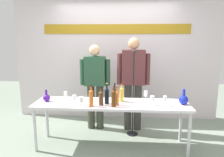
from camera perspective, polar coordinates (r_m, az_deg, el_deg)
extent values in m
plane|color=gray|center=(3.79, -0.17, -17.26)|extent=(10.00, 10.00, 0.00)
cube|color=silver|center=(4.73, 1.08, 7.43)|extent=(4.40, 0.10, 3.00)
cube|color=#B2831C|center=(4.66, 1.06, 12.88)|extent=(3.08, 0.01, 0.20)
cube|color=silver|center=(3.51, -0.18, -6.72)|extent=(2.48, 0.62, 0.04)
cylinder|color=silver|center=(3.68, -19.61, -12.72)|extent=(0.05, 0.05, 0.71)
cylinder|color=silver|center=(3.52, 19.62, -13.86)|extent=(0.05, 0.05, 0.71)
cylinder|color=silver|center=(4.12, -16.72, -9.94)|extent=(0.05, 0.05, 0.71)
cylinder|color=silver|center=(3.98, 17.64, -10.78)|extent=(0.05, 0.05, 0.71)
sphere|color=#471792|center=(3.72, -16.80, -4.90)|extent=(0.12, 0.12, 0.12)
cylinder|color=#471792|center=(3.69, -16.88, -3.51)|extent=(0.04, 0.04, 0.09)
sphere|color=#1623B1|center=(3.58, 18.25, -5.34)|extent=(0.15, 0.15, 0.15)
cylinder|color=#1623B1|center=(3.55, 18.36, -3.53)|extent=(0.04, 0.04, 0.11)
cylinder|color=#353A2D|center=(4.31, -5.51, -7.38)|extent=(0.14, 0.14, 0.88)
cylinder|color=#353A2D|center=(4.29, -3.18, -7.46)|extent=(0.14, 0.14, 0.88)
cube|color=#244932|center=(4.13, -4.50, 2.01)|extent=(0.39, 0.22, 0.55)
cylinder|color=#244932|center=(4.18, -7.81, 1.66)|extent=(0.09, 0.09, 0.50)
cylinder|color=#244932|center=(4.11, -1.11, 1.60)|extent=(0.09, 0.09, 0.50)
sphere|color=#DAAB83|center=(4.09, -4.58, 7.41)|extent=(0.21, 0.21, 0.21)
cylinder|color=#37342F|center=(4.25, 4.17, -7.45)|extent=(0.14, 0.14, 0.90)
cylinder|color=#37342F|center=(4.26, 6.78, -7.47)|extent=(0.14, 0.14, 0.90)
cube|color=#592B2D|center=(4.08, 5.68, 2.94)|extent=(0.43, 0.22, 0.65)
cylinder|color=#592B2D|center=(4.08, 1.96, 2.54)|extent=(0.09, 0.09, 0.58)
cylinder|color=#592B2D|center=(4.10, 9.36, 2.43)|extent=(0.09, 0.09, 0.58)
sphere|color=tan|center=(4.04, 5.80, 9.15)|extent=(0.21, 0.21, 0.21)
cylinder|color=#4E280B|center=(3.28, 0.43, -5.47)|extent=(0.07, 0.07, 0.24)
cone|color=#4E280B|center=(3.24, 0.44, -3.25)|extent=(0.07, 0.07, 0.03)
cylinder|color=#4E280B|center=(3.24, 0.44, -2.89)|extent=(0.02, 0.02, 0.07)
cylinder|color=black|center=(3.23, 0.44, -2.18)|extent=(0.03, 0.03, 0.02)
cylinder|color=orange|center=(3.36, 1.25, -5.36)|extent=(0.07, 0.07, 0.20)
cone|color=orange|center=(3.33, 1.26, -3.47)|extent=(0.07, 0.07, 0.03)
cylinder|color=orange|center=(3.32, 1.26, -3.03)|extent=(0.03, 0.03, 0.08)
cylinder|color=#A81C15|center=(3.31, 1.27, -2.24)|extent=(0.03, 0.03, 0.02)
cylinder|color=black|center=(3.61, 0.71, -4.20)|extent=(0.07, 0.07, 0.20)
cone|color=black|center=(3.58, 0.72, -2.43)|extent=(0.07, 0.07, 0.03)
cylinder|color=black|center=(3.57, 0.72, -2.08)|extent=(0.02, 0.02, 0.07)
cylinder|color=black|center=(3.56, 0.72, -1.40)|extent=(0.03, 0.03, 0.02)
cylinder|color=#522C13|center=(3.36, -2.89, -5.37)|extent=(0.07, 0.07, 0.20)
cone|color=#522C13|center=(3.33, -2.91, -3.49)|extent=(0.07, 0.07, 0.03)
cylinder|color=#522C13|center=(3.32, -2.91, -3.09)|extent=(0.03, 0.03, 0.07)
cylinder|color=black|center=(3.31, -2.92, -2.35)|extent=(0.03, 0.03, 0.02)
cylinder|color=gold|center=(3.53, 2.56, -4.40)|extent=(0.07, 0.07, 0.22)
cone|color=gold|center=(3.50, 2.58, -2.47)|extent=(0.07, 0.07, 0.03)
cylinder|color=gold|center=(3.49, 2.58, -2.17)|extent=(0.02, 0.02, 0.06)
cylinder|color=red|center=(3.49, 2.58, -1.54)|extent=(0.03, 0.03, 0.02)
cylinder|color=black|center=(3.42, -1.39, -4.80)|extent=(0.07, 0.07, 0.23)
cone|color=black|center=(3.39, -1.40, -2.71)|extent=(0.07, 0.07, 0.03)
cylinder|color=black|center=(3.38, -1.40, -2.20)|extent=(0.03, 0.03, 0.09)
cylinder|color=gold|center=(3.37, -1.41, -1.35)|extent=(0.03, 0.03, 0.02)
cylinder|color=#D36121|center=(3.31, -5.49, -5.32)|extent=(0.07, 0.07, 0.24)
cone|color=#D36121|center=(3.28, -5.54, -3.11)|extent=(0.07, 0.07, 0.03)
cylinder|color=#D36121|center=(3.27, -5.55, -2.69)|extent=(0.03, 0.03, 0.07)
cylinder|color=black|center=(3.26, -5.56, -1.92)|extent=(0.03, 0.03, 0.02)
cylinder|color=white|center=(3.36, -8.08, -7.24)|extent=(0.06, 0.06, 0.00)
cylinder|color=white|center=(3.35, -8.09, -6.72)|extent=(0.01, 0.01, 0.06)
cylinder|color=white|center=(3.33, -8.13, -5.51)|extent=(0.07, 0.07, 0.09)
cylinder|color=white|center=(3.76, -12.04, -5.38)|extent=(0.05, 0.05, 0.00)
cylinder|color=white|center=(3.75, -12.06, -4.91)|extent=(0.01, 0.01, 0.06)
cylinder|color=white|center=(3.74, -12.10, -3.93)|extent=(0.06, 0.06, 0.07)
cylinder|color=white|center=(3.50, -9.78, -6.57)|extent=(0.06, 0.06, 0.00)
cylinder|color=white|center=(3.49, -9.80, -6.12)|extent=(0.01, 0.01, 0.06)
cylinder|color=white|center=(3.47, -9.83, -5.01)|extent=(0.06, 0.06, 0.08)
cylinder|color=white|center=(3.44, 13.65, -7.01)|extent=(0.06, 0.06, 0.00)
cylinder|color=white|center=(3.43, 13.67, -6.41)|extent=(0.01, 0.01, 0.07)
cylinder|color=white|center=(3.41, 13.73, -5.15)|extent=(0.06, 0.06, 0.08)
cylinder|color=white|center=(3.45, 10.45, -6.86)|extent=(0.05, 0.05, 0.00)
cylinder|color=white|center=(3.43, 10.48, -6.30)|extent=(0.01, 0.01, 0.07)
cylinder|color=white|center=(3.41, 10.52, -5.13)|extent=(0.07, 0.07, 0.08)
cylinder|color=white|center=(3.68, 8.83, -5.63)|extent=(0.06, 0.06, 0.00)
cylinder|color=white|center=(3.67, 8.84, -5.10)|extent=(0.01, 0.01, 0.07)
cylinder|color=white|center=(3.65, 8.88, -3.91)|extent=(0.06, 0.06, 0.09)
cylinder|color=black|center=(4.20, 5.37, -14.23)|extent=(0.20, 0.20, 0.02)
cylinder|color=black|center=(3.94, 5.57, -4.42)|extent=(0.02, 0.02, 1.50)
sphere|color=#232328|center=(3.80, 5.79, 7.00)|extent=(0.06, 0.06, 0.06)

